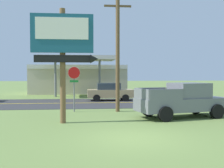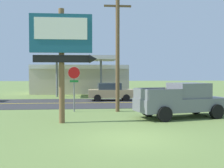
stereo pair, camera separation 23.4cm
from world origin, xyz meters
name	(u,v)px [view 2 (the right image)]	position (x,y,z in m)	size (l,w,h in m)	color
ground_plane	(131,138)	(0.00, 0.00, 0.00)	(180.00, 180.00, 0.00)	olive
road_asphalt	(107,103)	(0.00, 13.00, 0.01)	(140.00, 8.00, 0.02)	#333335
road_centre_line	(107,103)	(0.00, 13.00, 0.02)	(126.00, 0.20, 0.01)	gold
motel_sign	(63,45)	(-2.86, 3.49, 3.90)	(3.31, 0.54, 5.73)	brown
stop_sign	(74,81)	(-2.52, 7.75, 2.03)	(0.80, 0.08, 2.95)	slate
utility_pole	(118,45)	(0.32, 7.54, 4.40)	(1.97, 0.26, 8.19)	brown
gas_station	(80,78)	(-2.54, 25.54, 1.94)	(12.00, 11.50, 4.40)	beige
pickup_grey_parked_on_lawn	(182,101)	(3.73, 4.78, 0.96)	(5.50, 3.07, 1.96)	slate
car_tan_near_lane	(111,92)	(0.52, 15.00, 0.83)	(4.20, 2.00, 1.64)	tan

